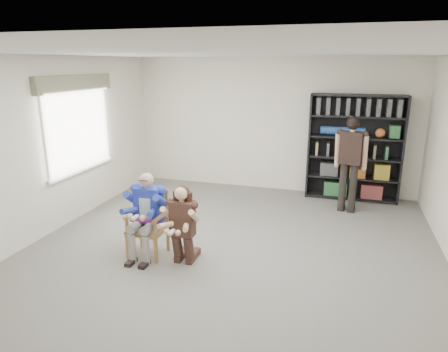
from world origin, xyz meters
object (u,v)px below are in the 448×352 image
(bookshelf, at_px, (354,148))
(standing_man, at_px, (350,166))
(armchair, at_px, (147,224))
(seated_man, at_px, (147,215))
(kneeling_woman, at_px, (182,226))

(bookshelf, relative_size, standing_man, 1.19)
(armchair, relative_size, seated_man, 0.77)
(seated_man, relative_size, standing_man, 0.70)
(standing_man, bearing_deg, bookshelf, 95.15)
(seated_man, height_order, standing_man, standing_man)
(seated_man, height_order, kneeling_woman, seated_man)
(armchair, distance_m, kneeling_woman, 0.60)
(kneeling_woman, xyz_separation_m, standing_man, (2.15, 2.76, 0.32))
(bookshelf, bearing_deg, seated_man, -129.21)
(armchair, height_order, kneeling_woman, kneeling_woman)
(kneeling_woman, xyz_separation_m, bookshelf, (2.23, 3.56, 0.49))
(kneeling_woman, bearing_deg, armchair, 168.44)
(seated_man, bearing_deg, armchair, -89.87)
(kneeling_woman, bearing_deg, seated_man, 168.44)
(kneeling_woman, relative_size, standing_man, 0.64)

